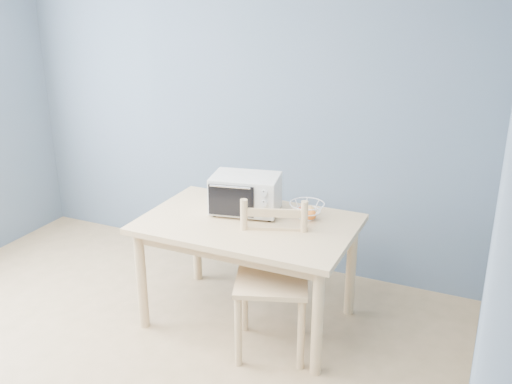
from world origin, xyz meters
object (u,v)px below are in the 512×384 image
at_px(fruit_basket, 307,210).
at_px(dining_chair, 272,280).
at_px(dining_table, 248,235).
at_px(toaster_oven, 243,193).

distance_m(fruit_basket, dining_chair, 0.54).
distance_m(dining_table, fruit_basket, 0.43).
bearing_deg(dining_table, toaster_oven, 127.08).
distance_m(dining_table, dining_chair, 0.38).
bearing_deg(dining_chair, fruit_basket, 60.01).
height_order(dining_table, toaster_oven, toaster_oven).
bearing_deg(dining_chair, toaster_oven, 117.60).
xyz_separation_m(toaster_oven, dining_chair, (0.36, -0.33, -0.42)).
bearing_deg(fruit_basket, dining_chair, -100.49).
xyz_separation_m(dining_table, fruit_basket, (0.34, 0.21, 0.16)).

